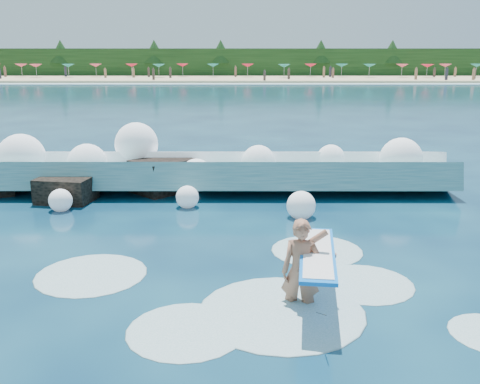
{
  "coord_description": "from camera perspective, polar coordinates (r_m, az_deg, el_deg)",
  "views": [
    {
      "loc": [
        1.53,
        -9.81,
        4.28
      ],
      "look_at": [
        1.5,
        2.0,
        1.2
      ],
      "focal_mm": 40.0,
      "sensor_mm": 36.0,
      "label": 1
    }
  ],
  "objects": [
    {
      "name": "breaking_wave",
      "position": [
        17.32,
        -6.69,
        1.99
      ],
      "size": [
        17.29,
        2.73,
        1.49
      ],
      "color": "teal",
      "rests_on": "ground"
    },
    {
      "name": "ground",
      "position": [
        10.81,
        -8.1,
        -8.86
      ],
      "size": [
        200.0,
        200.0,
        0.0
      ],
      "primitive_type": "plane",
      "color": "#071F3B",
      "rests_on": "ground"
    },
    {
      "name": "wave_spray",
      "position": [
        17.14,
        -9.16,
        3.36
      ],
      "size": [
        15.04,
        4.75,
        2.15
      ],
      "color": "white",
      "rests_on": "ground"
    },
    {
      "name": "beach",
      "position": [
        87.91,
        -0.88,
        11.98
      ],
      "size": [
        140.0,
        20.0,
        0.4
      ],
      "primitive_type": "cube",
      "color": "tan",
      "rests_on": "ground"
    },
    {
      "name": "beach_umbrellas",
      "position": [
        90.08,
        -0.77,
        13.35
      ],
      "size": [
        113.12,
        6.52,
        0.5
      ],
      "color": "red",
      "rests_on": "ground"
    },
    {
      "name": "beachgoers",
      "position": [
        85.32,
        -1.05,
        12.48
      ],
      "size": [
        108.45,
        13.93,
        1.91
      ],
      "color": "#3F332D",
      "rests_on": "ground"
    },
    {
      "name": "wet_band",
      "position": [
        76.94,
        -1.02,
        11.48
      ],
      "size": [
        140.0,
        5.0,
        0.08
      ],
      "primitive_type": "cube",
      "color": "silver",
      "rests_on": "ground"
    },
    {
      "name": "surfer_with_board",
      "position": [
        9.36,
        6.92,
        -8.04
      ],
      "size": [
        1.11,
        3.01,
        1.87
      ],
      "color": "#A7694E",
      "rests_on": "ground"
    },
    {
      "name": "surf_foam",
      "position": [
        10.0,
        1.91,
        -10.74
      ],
      "size": [
        8.75,
        5.55,
        0.14
      ],
      "color": "silver",
      "rests_on": "ground"
    },
    {
      "name": "treeline",
      "position": [
        97.83,
        -0.78,
        13.6
      ],
      "size": [
        140.0,
        4.0,
        5.0
      ],
      "primitive_type": "cube",
      "color": "black",
      "rests_on": "ground"
    },
    {
      "name": "rock_cluster",
      "position": [
        17.49,
        -18.46,
        0.98
      ],
      "size": [
        8.05,
        3.01,
        1.2
      ],
      "color": "black",
      "rests_on": "ground"
    }
  ]
}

